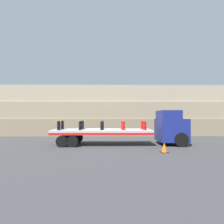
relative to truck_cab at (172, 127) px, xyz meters
The scene contains 17 objects.
ground_plane 6.17m from the truck_cab, behind, with size 120.00×120.00×0.00m, color #38383A.
rock_cliff 9.87m from the truck_cab, 127.99° to the left, with size 60.00×3.30×6.27m.
truck_cab is the anchor object (origin of this frame).
flatbed_trailer 6.57m from the truck_cab, behind, with size 8.30×2.61×1.29m.
fire_hydrant_black_near_0 9.56m from the truck_cab, behind, with size 0.33×0.57×0.76m.
fire_hydrant_black_far_0 9.56m from the truck_cab, behind, with size 0.33×0.57×0.76m.
fire_hydrant_black_near_1 7.79m from the truck_cab, behind, with size 0.33×0.57×0.76m.
fire_hydrant_black_far_1 7.79m from the truck_cab, behind, with size 0.33×0.57×0.76m.
fire_hydrant_black_near_2 6.02m from the truck_cab, behind, with size 0.33×0.57×0.76m.
fire_hydrant_black_far_2 6.02m from the truck_cab, behind, with size 0.33×0.57×0.76m.
fire_hydrant_red_near_3 4.26m from the truck_cab, behind, with size 0.33×0.57×0.76m.
fire_hydrant_red_far_3 4.26m from the truck_cab, behind, with size 0.33×0.57×0.76m.
fire_hydrant_red_near_4 2.51m from the truck_cab, 167.24° to the right, with size 0.33×0.57×0.76m.
fire_hydrant_red_far_4 2.51m from the truck_cab, 167.24° to the left, with size 0.33×0.57×0.76m.
cargo_strap_rear 9.56m from the truck_cab, behind, with size 0.05×2.72×0.01m.
cargo_strap_middle 7.79m from the truck_cab, behind, with size 0.05×2.72×0.01m.
traffic_cone 3.82m from the truck_cab, 117.27° to the right, with size 0.51×0.51×0.67m.
Camera 1 is at (0.66, -14.97, 2.46)m, focal length 28.00 mm.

